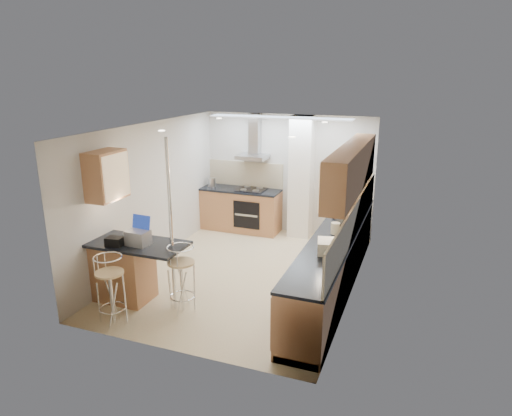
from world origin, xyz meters
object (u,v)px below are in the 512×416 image
at_px(bar_stool_near, 111,290).
at_px(bar_stool_end, 182,279).
at_px(microwave, 346,213).
at_px(bread_bin, 327,247).
at_px(laptop, 138,238).

bearing_deg(bar_stool_near, bar_stool_end, 43.66).
distance_m(microwave, bread_bin, 1.48).
distance_m(laptop, bar_stool_end, 0.86).
bearing_deg(laptop, bar_stool_near, -93.68).
relative_size(microwave, laptop, 1.54).
height_order(bar_stool_near, bread_bin, bread_bin).
bearing_deg(microwave, bar_stool_end, 113.68).
height_order(microwave, bread_bin, microwave).
relative_size(bar_stool_end, bread_bin, 2.94).
relative_size(microwave, bar_stool_near, 0.49).
bearing_deg(bread_bin, bar_stool_near, -166.40).
height_order(microwave, laptop, microwave).
height_order(laptop, bar_stool_near, laptop).
bearing_deg(bar_stool_near, bread_bin, 28.78).
height_order(microwave, bar_stool_end, microwave).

